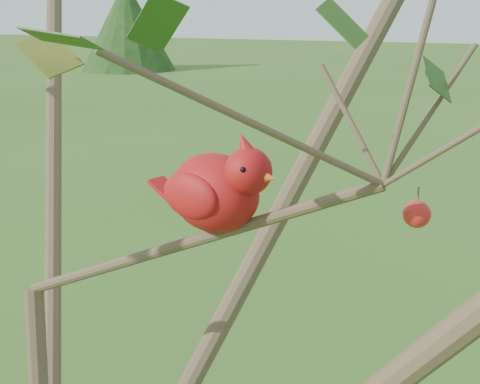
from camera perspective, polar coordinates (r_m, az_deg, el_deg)
The scene contains 3 objects.
crabapple_tree at distance 1.15m, azimuth -16.72°, elevation -2.01°, with size 2.35×2.05×2.95m.
cardinal at distance 1.08m, azimuth -1.68°, elevation 0.19°, with size 0.24×0.16×0.17m.
distant_trees at distance 24.50m, azimuth 17.94°, elevation 12.20°, with size 40.27×11.75×3.59m.
Camera 1 is at (0.68, -0.91, 2.44)m, focal length 55.00 mm.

